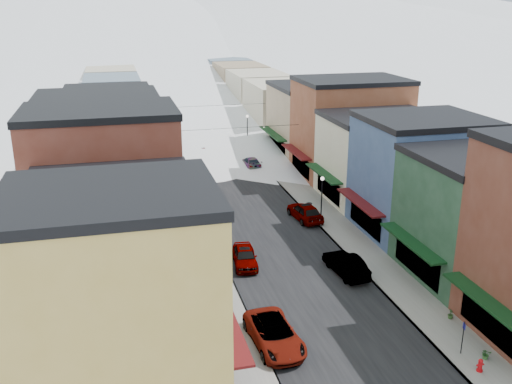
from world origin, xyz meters
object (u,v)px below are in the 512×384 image
car_green_sedan (346,264)px  fire_hydrant (480,366)px  car_silver_sedan (245,256)px  trash_can (309,208)px  car_dark_hatch (214,216)px  car_white_suv (274,334)px  streetlamp_near (322,193)px

car_green_sedan → fire_hydrant: car_green_sedan is taller
car_green_sedan → car_silver_sedan: bearing=-30.7°
car_green_sedan → trash_can: (1.58, 12.94, -0.15)m
car_dark_hatch → fire_hydrant: (10.40, -26.17, -0.25)m
car_dark_hatch → car_green_sedan: 15.09m
car_silver_sedan → car_white_suv: bearing=-87.2°
car_green_sedan → trash_can: size_ratio=4.97×
fire_hydrant → car_green_sedan: bearing=100.5°
car_dark_hatch → fire_hydrant: bearing=-71.2°
car_white_suv → streetlamp_near: bearing=58.3°
fire_hydrant → trash_can: 26.29m
car_silver_sedan → car_green_sedan: 7.89m
car_dark_hatch → car_green_sedan: bearing=-61.2°
car_white_suv → car_green_sedan: (7.92, 7.86, 0.02)m
car_dark_hatch → trash_can: (9.50, 0.10, -0.11)m
car_dark_hatch → trash_can: 9.50m
car_white_suv → car_silver_sedan: car_white_suv is taller
car_green_sedan → car_dark_hatch: bearing=-63.6°
car_silver_sedan → car_dark_hatch: 9.49m
car_white_suv → car_dark_hatch: car_white_suv is taller
car_green_sedan → trash_can: 13.04m
car_dark_hatch → car_green_sedan: (7.92, -12.84, 0.05)m
car_white_suv → trash_can: bearing=61.8°
car_silver_sedan → trash_can: 12.93m
fire_hydrant → streetlamp_near: bearing=91.2°
car_silver_sedan → car_green_sedan: car_green_sedan is taller
car_silver_sedan → trash_can: bearing=54.6°
car_white_suv → trash_can: 22.87m
car_silver_sedan → car_green_sedan: (7.12, -3.38, 0.05)m
streetlamp_near → trash_can: bearing=100.4°
fire_hydrant → trash_can: (-0.90, 26.28, 0.14)m
car_silver_sedan → car_dark_hatch: (-0.80, 9.46, 0.00)m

